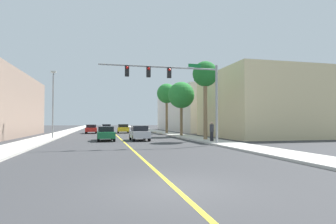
% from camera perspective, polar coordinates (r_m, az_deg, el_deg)
% --- Properties ---
extents(ground, '(192.00, 192.00, 0.00)m').
position_cam_1_polar(ground, '(50.16, -11.20, -4.19)').
color(ground, '#38383A').
extents(sidewalk_left, '(2.80, 168.00, 0.15)m').
position_cam_1_polar(sidewalk_left, '(50.49, -20.71, -4.00)').
color(sidewalk_left, beige).
rests_on(sidewalk_left, ground).
extents(sidewalk_right, '(2.80, 168.00, 0.15)m').
position_cam_1_polar(sidewalk_right, '(51.19, -1.82, -4.10)').
color(sidewalk_right, beige).
rests_on(sidewalk_right, ground).
extents(lane_marking_center, '(0.16, 144.00, 0.01)m').
position_cam_1_polar(lane_marking_center, '(50.16, -11.20, -4.19)').
color(lane_marking_center, yellow).
rests_on(lane_marking_center, ground).
extents(building_right_near, '(14.75, 14.10, 8.29)m').
position_cam_1_polar(building_right_near, '(38.33, 20.06, 1.39)').
color(building_right_near, beige).
rests_on(building_right_near, ground).
extents(building_right_far, '(15.54, 26.43, 8.39)m').
position_cam_1_polar(building_right_far, '(59.27, 7.78, 0.20)').
color(building_right_far, silver).
rests_on(building_right_far, ground).
extents(traffic_signal_mast, '(9.84, 0.36, 6.63)m').
position_cam_1_polar(traffic_signal_mast, '(22.70, 2.45, 5.98)').
color(traffic_signal_mast, gray).
rests_on(traffic_signal_mast, sidewalk_right).
extents(street_lamp, '(0.56, 0.28, 7.52)m').
position_cam_1_polar(street_lamp, '(33.51, -22.68, 2.20)').
color(street_lamp, gray).
rests_on(street_lamp, sidewalk_left).
extents(palm_near, '(2.61, 2.61, 8.07)m').
position_cam_1_polar(palm_near, '(29.03, 7.69, 7.44)').
color(palm_near, brown).
rests_on(palm_near, sidewalk_right).
extents(palm_mid, '(3.47, 3.47, 7.04)m').
position_cam_1_polar(palm_mid, '(36.34, 2.76, 3.44)').
color(palm_mid, brown).
rests_on(palm_mid, sidewalk_right).
extents(palm_far, '(3.14, 3.14, 7.89)m').
position_cam_1_polar(palm_far, '(44.15, -0.27, 3.75)').
color(palm_far, brown).
rests_on(palm_far, sidewalk_right).
extents(car_silver, '(1.80, 3.97, 1.54)m').
position_cam_1_polar(car_silver, '(28.91, -5.93, -4.33)').
color(car_silver, '#BCBCC1').
rests_on(car_silver, ground).
extents(car_gray, '(1.98, 4.29, 1.44)m').
position_cam_1_polar(car_gray, '(54.97, -12.68, -3.21)').
color(car_gray, slate).
rests_on(car_gray, ground).
extents(car_green, '(1.79, 4.54, 1.47)m').
position_cam_1_polar(car_green, '(29.23, -12.75, -4.32)').
color(car_green, '#196638').
rests_on(car_green, ground).
extents(car_red, '(1.80, 4.22, 1.46)m').
position_cam_1_polar(car_red, '(47.50, -15.58, -3.36)').
color(car_red, red).
rests_on(car_red, ground).
extents(car_yellow, '(2.08, 4.07, 1.51)m').
position_cam_1_polar(car_yellow, '(47.99, -9.26, -3.38)').
color(car_yellow, gold).
rests_on(car_yellow, ground).
extents(pedestrian, '(0.38, 0.38, 1.80)m').
position_cam_1_polar(pedestrian, '(26.20, 9.03, -3.98)').
color(pedestrian, black).
rests_on(pedestrian, sidewalk_right).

